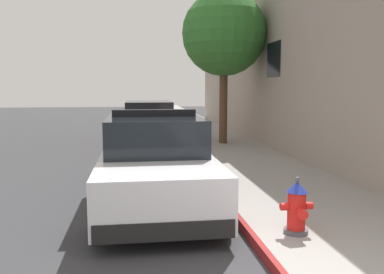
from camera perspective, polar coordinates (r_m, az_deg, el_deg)
ground_plane at (r=13.93m, az=-20.49°, el=-2.45°), size 28.61×60.00×0.20m
sidewalk_pavement at (r=13.88m, az=4.43°, el=-1.34°), size 2.78×60.00×0.15m
curb_painted_edge at (r=13.65m, az=-1.44°, el=-1.46°), size 0.08×60.00×0.15m
storefront_building at (r=14.45m, az=21.84°, el=9.58°), size 5.77×25.62×5.69m
police_cruiser at (r=7.39m, az=-5.21°, el=-3.45°), size 1.94×4.84×1.68m
parked_car_silver_ahead at (r=15.00m, az=-6.07°, el=1.83°), size 1.94×4.84×1.56m
fire_hydrant at (r=5.65m, az=14.39°, el=-9.54°), size 0.44×0.40×0.76m
street_tree at (r=14.22m, az=4.48°, el=14.09°), size 2.84×2.84×5.14m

